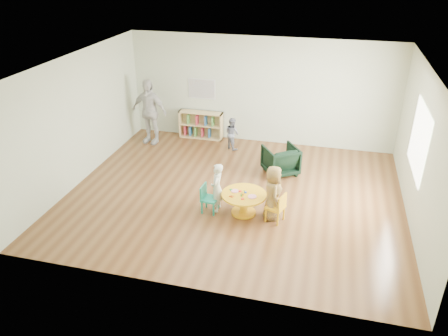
% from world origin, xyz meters
% --- Properties ---
extents(room, '(7.10, 7.00, 2.80)m').
position_xyz_m(room, '(0.01, 0.00, 1.89)').
color(room, brown).
rests_on(room, ground).
extents(activity_table, '(0.89, 0.89, 0.49)m').
position_xyz_m(activity_table, '(0.35, -0.69, 0.31)').
color(activity_table, '#EBAB13').
rests_on(activity_table, ground).
extents(kid_chair_left, '(0.33, 0.33, 0.58)m').
position_xyz_m(kid_chair_left, '(-0.36, -0.79, 0.31)').
color(kid_chair_left, '#1A9173').
rests_on(kid_chair_left, ground).
extents(kid_chair_right, '(0.41, 0.41, 0.60)m').
position_xyz_m(kid_chair_right, '(1.03, -0.82, 0.32)').
color(kid_chair_right, '#EBAB13').
rests_on(kid_chair_right, ground).
extents(bookshelf, '(1.20, 0.30, 0.75)m').
position_xyz_m(bookshelf, '(-1.61, 2.86, 0.37)').
color(bookshelf, tan).
rests_on(bookshelf, ground).
extents(alphabet_poster, '(0.74, 0.01, 0.54)m').
position_xyz_m(alphabet_poster, '(-1.60, 2.98, 1.35)').
color(alphabet_poster, silver).
rests_on(alphabet_poster, ground).
extents(armchair, '(1.00, 1.00, 0.67)m').
position_xyz_m(armchair, '(0.82, 1.23, 0.33)').
color(armchair, black).
rests_on(armchair, ground).
extents(child_left, '(0.26, 0.38, 1.02)m').
position_xyz_m(child_left, '(-0.20, -0.70, 0.51)').
color(child_left, silver).
rests_on(child_left, ground).
extents(child_right, '(0.50, 0.63, 1.11)m').
position_xyz_m(child_right, '(0.92, -0.72, 0.56)').
color(child_right, gold).
rests_on(child_right, ground).
extents(toddler, '(0.52, 0.50, 0.84)m').
position_xyz_m(toddler, '(-0.60, 2.33, 0.42)').
color(toddler, '#1A2441').
rests_on(toddler, ground).
extents(adult_caretaker, '(1.07, 0.59, 1.74)m').
position_xyz_m(adult_caretaker, '(-2.83, 2.21, 0.87)').
color(adult_caretaker, silver).
rests_on(adult_caretaker, ground).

